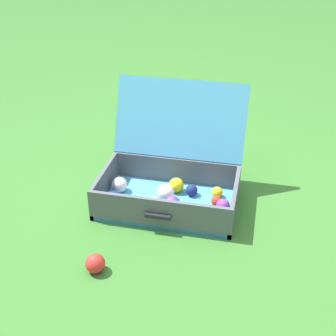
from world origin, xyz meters
name	(u,v)px	position (x,y,z in m)	size (l,w,h in m)	color
ground_plane	(174,201)	(0.00, 0.00, 0.00)	(16.00, 16.00, 0.00)	#336B28
open_suitcase	(171,178)	(-0.02, 0.02, 0.11)	(0.62, 0.55, 0.50)	#4799C6
stray_ball_on_grass	(95,263)	(-0.20, -0.52, 0.04)	(0.08, 0.08, 0.08)	red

